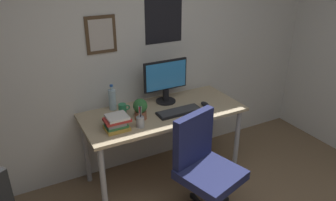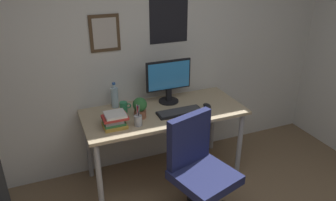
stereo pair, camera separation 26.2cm
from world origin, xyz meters
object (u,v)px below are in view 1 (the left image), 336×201
Objects in this scene: office_chair at (204,164)px; keyboard at (179,112)px; computer_mouse at (205,104)px; coffee_mug_near at (123,109)px; book_stack_left at (117,123)px; potted_plant at (140,108)px; water_bottle at (112,99)px; monitor at (166,80)px; pen_cup at (140,121)px.

office_chair reaches higher than keyboard.
coffee_mug_near reaches higher than computer_mouse.
book_stack_left reaches higher than coffee_mug_near.
potted_plant is (-0.30, 0.60, 0.33)m from office_chair.
water_bottle is (-0.53, 0.37, 0.09)m from keyboard.
keyboard is 0.63m from book_stack_left.
monitor is at bearing 6.52° from coffee_mug_near.
computer_mouse is 0.99× the size of coffee_mug_near.
book_stack_left is (-0.15, -0.25, 0.01)m from coffee_mug_near.
coffee_mug_near is 0.31m from pen_cup.
pen_cup reaches higher than potted_plant.
office_chair is 3.76× the size of water_bottle.
computer_mouse is at bearing 2.55° from book_stack_left.
keyboard is at bearing 10.33° from pen_cup.
monitor is at bearing 30.78° from potted_plant.
potted_plant is 0.98× the size of pen_cup.
monitor is at bearing -9.03° from water_bottle.
potted_plant is at bearing -62.76° from water_bottle.
book_stack_left is at bearing 165.01° from pen_cup.
monitor is 2.36× the size of potted_plant.
office_chair reaches higher than book_stack_left.
book_stack_left is (-0.63, -0.03, 0.05)m from keyboard.
water_bottle is 0.46m from pen_cup.
water_bottle reaches higher than potted_plant.
coffee_mug_near is at bearing 59.37° from book_stack_left.
pen_cup is (-0.73, -0.09, 0.04)m from computer_mouse.
pen_cup is at bearing 128.43° from office_chair.
computer_mouse is 0.55× the size of pen_cup.
office_chair reaches higher than computer_mouse.
book_stack_left reaches higher than computer_mouse.
coffee_mug_near is (-0.41, 0.76, 0.27)m from office_chair.
coffee_mug_near is at bearing 98.48° from pen_cup.
computer_mouse is (0.37, 0.55, 0.24)m from office_chair.
pen_cup is (0.10, -0.45, -0.05)m from water_bottle.
computer_mouse is at bearing -41.94° from monitor.
coffee_mug_near is at bearing -70.31° from water_bottle.
book_stack_left is at bearing -177.45° from computer_mouse.
monitor is 2.30× the size of pen_cup.
water_bottle reaches higher than coffee_mug_near.
keyboard is 3.87× the size of coffee_mug_near.
pen_cup reaches higher than coffee_mug_near.
book_stack_left reaches higher than keyboard.
monitor is at bearing 89.48° from keyboard.
office_chair and pen_cup have the same top height.
water_bottle is (-0.83, 0.35, 0.09)m from computer_mouse.
monitor reaches higher than pen_cup.
keyboard is 3.91× the size of computer_mouse.
monitor is 0.59m from pen_cup.
keyboard is at bearing -9.25° from potted_plant.
office_chair is 0.91m from coffee_mug_near.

